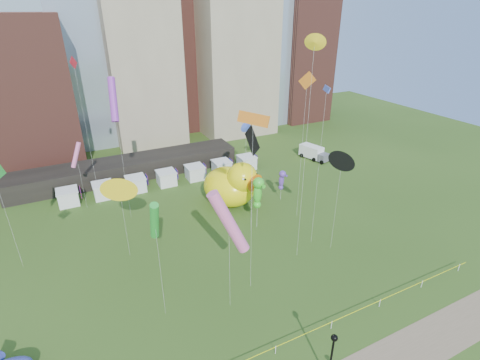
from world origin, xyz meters
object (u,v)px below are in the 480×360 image
small_duck (246,184)px  box_truck (313,152)px  lamppost (332,353)px  big_duck (232,185)px  seahorse_green (258,190)px  seahorse_purple (282,179)px

small_duck → box_truck: small_duck is taller
small_duck → lamppost: lamppost is taller
big_duck → box_truck: big_duck is taller
lamppost → box_truck: lamppost is taller
seahorse_green → seahorse_purple: 8.94m
small_duck → big_duck: bearing=-140.5°
seahorse_green → big_duck: bearing=85.5°
lamppost → box_truck: size_ratio=0.82×
big_duck → box_truck: 24.01m
seahorse_green → box_truck: size_ratio=1.18×
seahorse_green → lamppost: 22.69m
small_duck → box_truck: 19.33m
seahorse_purple → box_truck: size_ratio=0.78×
seahorse_purple → box_truck: 18.61m
seahorse_purple → lamppost: lamppost is taller
small_duck → seahorse_purple: bearing=-48.9°
seahorse_purple → box_truck: bearing=19.0°
lamppost → box_truck: (27.33, 38.30, -1.83)m
small_duck → box_truck: bearing=23.9°
seahorse_green → box_truck: seahorse_green is taller
big_duck → seahorse_purple: size_ratio=2.15×
big_duck → lamppost: size_ratio=2.05×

